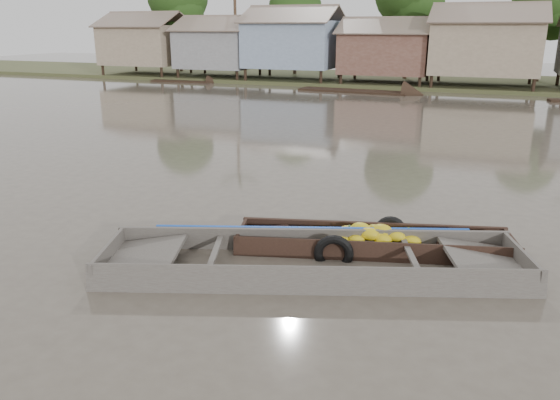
% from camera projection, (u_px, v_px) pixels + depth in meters
% --- Properties ---
extents(ground, '(120.00, 120.00, 0.00)m').
position_uv_depth(ground, '(287.00, 250.00, 10.16)').
color(ground, '#52493E').
rests_on(ground, ground).
extents(riverbank, '(120.00, 12.47, 10.22)m').
position_uv_depth(riverbank, '(496.00, 40.00, 36.48)').
color(riverbank, '#384723').
rests_on(riverbank, ground).
extents(banana_boat, '(5.21, 2.46, 0.73)m').
position_uv_depth(banana_boat, '(369.00, 243.00, 10.16)').
color(banana_boat, black).
rests_on(banana_boat, ground).
extents(viewer_boat, '(7.35, 4.11, 0.57)m').
position_uv_depth(viewer_boat, '(313.00, 267.00, 9.32)').
color(viewer_boat, '#46403B').
rests_on(viewer_boat, ground).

